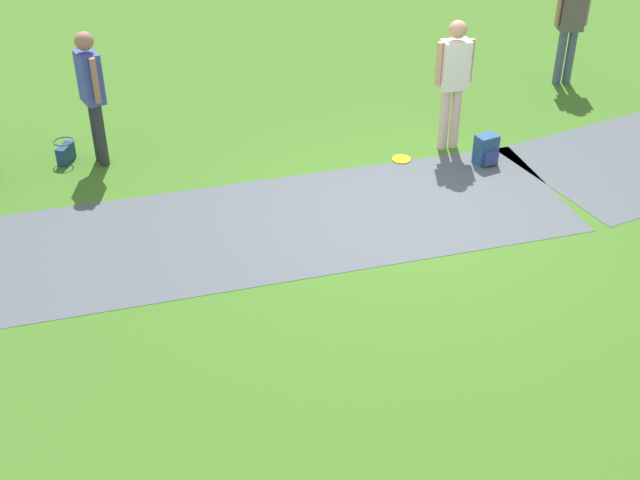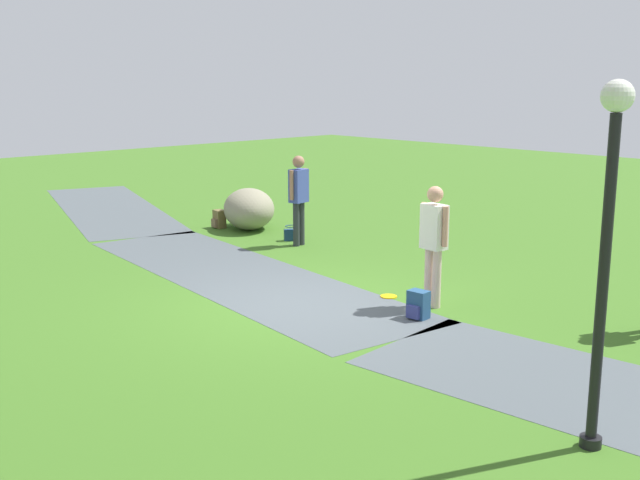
# 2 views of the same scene
# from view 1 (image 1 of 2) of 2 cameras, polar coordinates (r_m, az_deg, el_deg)

# --- Properties ---
(ground_plane) EXTENTS (48.00, 48.00, 0.00)m
(ground_plane) POSITION_cam_1_polar(r_m,az_deg,el_deg) (10.24, 5.79, 1.52)
(ground_plane) COLOR #3D6B21
(footpath_segment_mid) EXTENTS (8.21, 3.18, 0.01)m
(footpath_segment_mid) POSITION_cam_1_polar(r_m,az_deg,el_deg) (9.97, -5.43, 0.59)
(footpath_segment_mid) COLOR #4B5358
(footpath_segment_mid) RESTS_ON ground
(woman_with_handbag) EXTENTS (0.29, 0.51, 1.80)m
(woman_with_handbag) POSITION_cam_1_polar(r_m,az_deg,el_deg) (11.33, -15.07, 9.77)
(woman_with_handbag) COLOR #2A2F33
(woman_with_handbag) RESTS_ON ground
(man_near_boulder) EXTENTS (0.50, 0.34, 1.79)m
(man_near_boulder) POSITION_cam_1_polar(r_m,az_deg,el_deg) (14.00, 16.50, 14.03)
(man_near_boulder) COLOR #495870
(man_near_boulder) RESTS_ON ground
(passerby_on_path) EXTENTS (0.52, 0.28, 1.79)m
(passerby_on_path) POSITION_cam_1_polar(r_m,az_deg,el_deg) (11.50, 8.94, 10.84)
(passerby_on_path) COLOR beige
(passerby_on_path) RESTS_ON ground
(handbag_on_grass) EXTENTS (0.38, 0.38, 0.31)m
(handbag_on_grass) POSITION_cam_1_polar(r_m,az_deg,el_deg) (11.85, -16.69, 5.66)
(handbag_on_grass) COLOR navy
(handbag_on_grass) RESTS_ON ground
(spare_backpack_on_lawn) EXTENTS (0.30, 0.28, 0.40)m
(spare_backpack_on_lawn) POSITION_cam_1_polar(r_m,az_deg,el_deg) (11.51, 11.09, 5.94)
(spare_backpack_on_lawn) COLOR navy
(spare_backpack_on_lawn) RESTS_ON ground
(frisbee_on_grass) EXTENTS (0.26, 0.26, 0.02)m
(frisbee_on_grass) POSITION_cam_1_polar(r_m,az_deg,el_deg) (11.51, 5.47, 5.41)
(frisbee_on_grass) COLOR #E8B20A
(frisbee_on_grass) RESTS_ON ground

